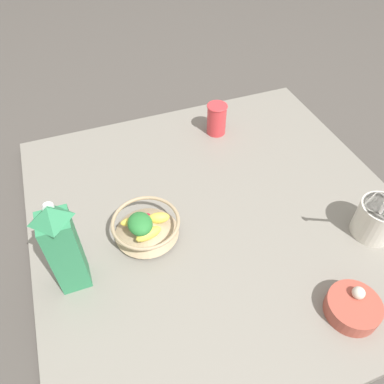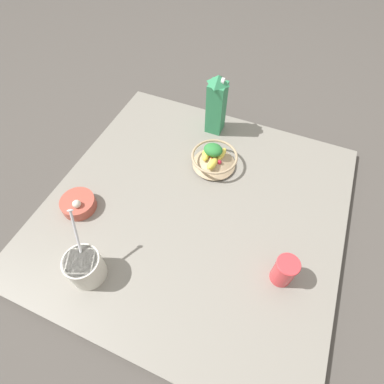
{
  "view_description": "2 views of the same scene",
  "coord_description": "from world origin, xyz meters",
  "px_view_note": "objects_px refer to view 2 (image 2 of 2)",
  "views": [
    {
      "loc": [
        0.32,
        0.64,
        0.87
      ],
      "look_at": [
        0.07,
        -0.05,
        0.09
      ],
      "focal_mm": 35.0,
      "sensor_mm": 36.0,
      "label": 1
    },
    {
      "loc": [
        -0.56,
        -0.23,
        0.98
      ],
      "look_at": [
        0.01,
        0.01,
        0.11
      ],
      "focal_mm": 28.0,
      "sensor_mm": 36.0,
      "label": 2
    }
  ],
  "objects_px": {
    "garlic_bowl": "(78,204)",
    "yogurt_tub": "(85,266)",
    "milk_carton": "(216,104)",
    "drinking_cup": "(284,270)",
    "fruit_bowl": "(214,158)"
  },
  "relations": [
    {
      "from": "yogurt_tub",
      "to": "drinking_cup",
      "type": "xyz_separation_m",
      "value": [
        0.23,
        -0.57,
        -0.0
      ]
    },
    {
      "from": "fruit_bowl",
      "to": "milk_carton",
      "type": "bearing_deg",
      "value": 19.25
    },
    {
      "from": "garlic_bowl",
      "to": "drinking_cup",
      "type": "bearing_deg",
      "value": -87.91
    },
    {
      "from": "milk_carton",
      "to": "drinking_cup",
      "type": "xyz_separation_m",
      "value": [
        -0.57,
        -0.44,
        -0.08
      ]
    },
    {
      "from": "drinking_cup",
      "to": "milk_carton",
      "type": "bearing_deg",
      "value": 37.59
    },
    {
      "from": "garlic_bowl",
      "to": "yogurt_tub",
      "type": "bearing_deg",
      "value": -138.21
    },
    {
      "from": "yogurt_tub",
      "to": "drinking_cup",
      "type": "bearing_deg",
      "value": -68.24
    },
    {
      "from": "milk_carton",
      "to": "yogurt_tub",
      "type": "height_order",
      "value": "milk_carton"
    },
    {
      "from": "yogurt_tub",
      "to": "milk_carton",
      "type": "bearing_deg",
      "value": -9.68
    },
    {
      "from": "drinking_cup",
      "to": "garlic_bowl",
      "type": "xyz_separation_m",
      "value": [
        -0.03,
        0.75,
        -0.04
      ]
    },
    {
      "from": "drinking_cup",
      "to": "garlic_bowl",
      "type": "relative_size",
      "value": 0.9
    },
    {
      "from": "yogurt_tub",
      "to": "fruit_bowl",
      "type": "bearing_deg",
      "value": -19.3
    },
    {
      "from": "fruit_bowl",
      "to": "yogurt_tub",
      "type": "relative_size",
      "value": 0.81
    },
    {
      "from": "fruit_bowl",
      "to": "milk_carton",
      "type": "height_order",
      "value": "milk_carton"
    },
    {
      "from": "fruit_bowl",
      "to": "drinking_cup",
      "type": "xyz_separation_m",
      "value": [
        -0.36,
        -0.36,
        0.02
      ]
    }
  ]
}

